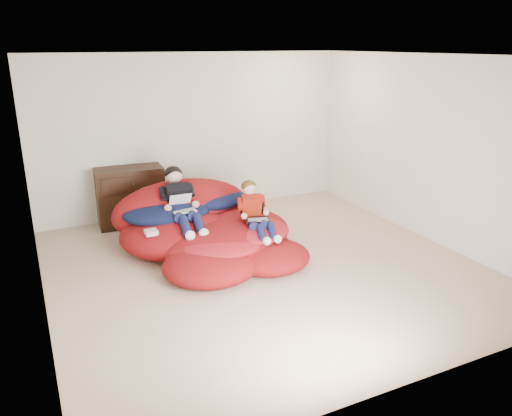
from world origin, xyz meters
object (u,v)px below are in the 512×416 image
Objects in this scene: dresser at (131,196)px; laptop_black at (255,215)px; laptop_white at (182,206)px; older_boy at (181,199)px; beanbag_pile at (206,230)px; younger_boy at (255,210)px.

laptop_black is at bearing -56.92° from dresser.
laptop_white is (0.40, -1.31, 0.18)m from dresser.
laptop_black is at bearing -33.33° from laptop_white.
older_boy is at bearing 143.48° from laptop_black.
beanbag_pile is 6.00× the size of laptop_black.
beanbag_pile is at bearing -63.97° from dresser.
beanbag_pile is (0.68, -1.40, -0.17)m from dresser.
older_boy is 2.77× the size of laptop_black.
older_boy is 0.10m from laptop_white.
dresser is 2.19m from laptop_black.
dresser is 3.27× the size of laptop_white.
younger_boy is 0.95m from laptop_white.
older_boy is at bearing 90.00° from laptop_white.
dresser is at bearing 123.17° from younger_boy.
younger_boy reaches higher than beanbag_pile.
dresser is at bearing 107.74° from older_boy.
older_boy is 1.31× the size of younger_boy.
laptop_white is 0.96m from laptop_black.
laptop_black is at bearing -40.41° from beanbag_pile.
younger_boy reaches higher than laptop_white.
older_boy is at bearing 143.75° from younger_boy.
laptop_white is (0.00, -0.07, -0.07)m from older_boy.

